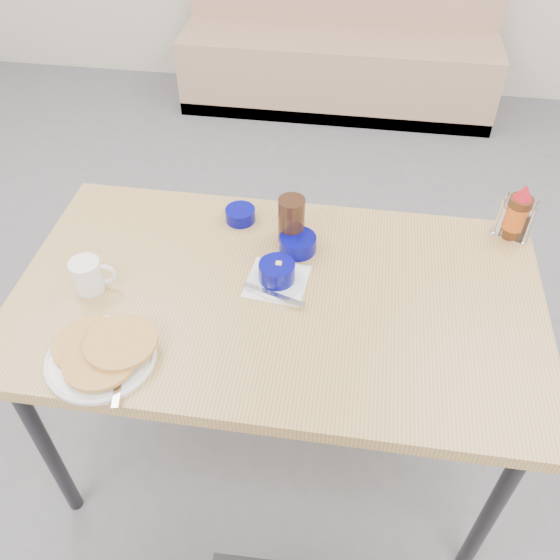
# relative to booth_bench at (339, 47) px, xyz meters

# --- Properties ---
(ground) EXTENTS (6.00, 6.00, 0.00)m
(ground) POSITION_rel_booth_bench_xyz_m (0.00, -2.78, -0.35)
(ground) COLOR slate
(ground) RESTS_ON ground
(booth_bench) EXTENTS (1.90, 0.56, 1.22)m
(booth_bench) POSITION_rel_booth_bench_xyz_m (0.00, 0.00, 0.00)
(booth_bench) COLOR tan
(booth_bench) RESTS_ON ground
(dining_table) EXTENTS (1.40, 0.80, 0.76)m
(dining_table) POSITION_rel_booth_bench_xyz_m (0.00, -2.53, 0.35)
(dining_table) COLOR tan
(dining_table) RESTS_ON ground
(pancake_plate) EXTENTS (0.26, 0.27, 0.05)m
(pancake_plate) POSITION_rel_booth_bench_xyz_m (-0.38, -2.81, 0.43)
(pancake_plate) COLOR white
(pancake_plate) RESTS_ON dining_table
(coffee_mug) EXTENTS (0.12, 0.08, 0.09)m
(coffee_mug) POSITION_rel_booth_bench_xyz_m (-0.49, -2.59, 0.46)
(coffee_mug) COLOR white
(coffee_mug) RESTS_ON dining_table
(grits_setting) EXTENTS (0.18, 0.18, 0.07)m
(grits_setting) POSITION_rel_booth_bench_xyz_m (-0.01, -2.49, 0.44)
(grits_setting) COLOR white
(grits_setting) RESTS_ON dining_table
(creamer_bowl) EXTENTS (0.09, 0.09, 0.04)m
(creamer_bowl) POSITION_rel_booth_bench_xyz_m (-0.16, -2.24, 0.43)
(creamer_bowl) COLOR #050572
(creamer_bowl) RESTS_ON dining_table
(butter_bowl) EXTENTS (0.10, 0.10, 0.05)m
(butter_bowl) POSITION_rel_booth_bench_xyz_m (0.03, -2.35, 0.43)
(butter_bowl) COLOR #050572
(butter_bowl) RESTS_ON dining_table
(amber_tumbler) EXTENTS (0.10, 0.10, 0.14)m
(amber_tumbler) POSITION_rel_booth_bench_xyz_m (0.01, -2.31, 0.48)
(amber_tumbler) COLOR #321B0F
(amber_tumbler) RESTS_ON dining_table
(condiment_caddy) EXTENTS (0.12, 0.10, 0.12)m
(condiment_caddy) POSITION_rel_booth_bench_xyz_m (0.64, -2.19, 0.45)
(condiment_caddy) COLOR silver
(condiment_caddy) RESTS_ON dining_table
(syrup_bottle) EXTENTS (0.07, 0.07, 0.18)m
(syrup_bottle) POSITION_rel_booth_bench_xyz_m (0.64, -2.19, 0.49)
(syrup_bottle) COLOR #47230F
(syrup_bottle) RESTS_ON dining_table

